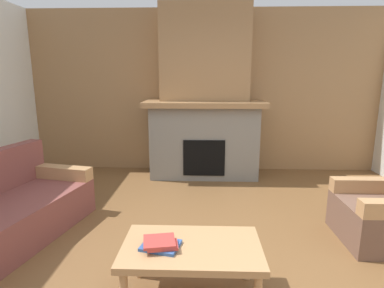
% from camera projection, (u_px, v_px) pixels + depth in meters
% --- Properties ---
extents(ground, '(9.00, 9.00, 0.00)m').
position_uv_depth(ground, '(204.00, 266.00, 2.73)').
color(ground, brown).
extents(wall_back_wood_panel, '(6.00, 0.12, 2.70)m').
position_uv_depth(wall_back_wood_panel, '(204.00, 92.00, 5.38)').
color(wall_back_wood_panel, '#997047').
rests_on(wall_back_wood_panel, ground).
extents(fireplace, '(1.90, 0.82, 2.70)m').
position_uv_depth(fireplace, '(204.00, 105.00, 5.05)').
color(fireplace, gray).
rests_on(fireplace, ground).
extents(couch, '(1.20, 1.94, 0.85)m').
position_uv_depth(couch, '(1.00, 214.00, 3.08)').
color(couch, brown).
rests_on(couch, ground).
extents(coffee_table, '(1.00, 0.60, 0.43)m').
position_uv_depth(coffee_table, '(192.00, 252.00, 2.26)').
color(coffee_table, tan).
rests_on(coffee_table, ground).
extents(book_stack_near_edge, '(0.30, 0.26, 0.06)m').
position_uv_depth(book_stack_near_edge, '(161.00, 244.00, 2.21)').
color(book_stack_near_edge, '#335699').
rests_on(book_stack_near_edge, coffee_table).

